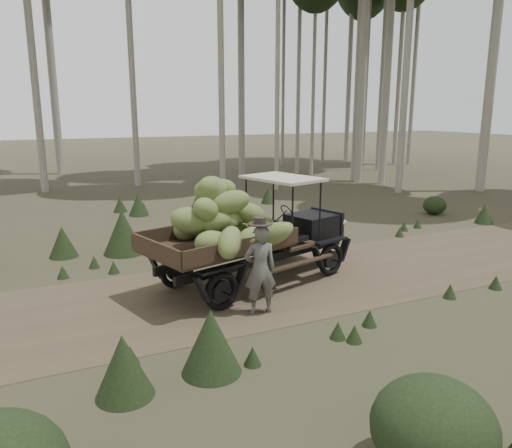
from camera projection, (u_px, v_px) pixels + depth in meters
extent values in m
plane|color=#473D2B|center=(344.00, 274.00, 11.55)|extent=(120.00, 120.00, 0.00)
cube|color=brown|center=(344.00, 273.00, 11.55)|extent=(70.00, 4.00, 0.01)
cube|color=black|center=(311.00, 225.00, 11.92)|extent=(1.22, 1.19, 0.55)
cube|color=black|center=(327.00, 222.00, 12.27)|extent=(0.37, 0.99, 0.62)
cube|color=black|center=(268.00, 231.00, 11.00)|extent=(0.45, 1.37, 0.55)
cube|color=#38281C|center=(217.00, 246.00, 10.13)|extent=(3.19, 2.49, 0.08)
cube|color=#38281C|center=(192.00, 229.00, 10.75)|extent=(2.72, 0.81, 0.32)
cube|color=#38281C|center=(245.00, 246.00, 9.42)|extent=(2.72, 0.81, 0.32)
cube|color=#38281C|center=(155.00, 250.00, 9.20)|extent=(0.54, 1.75, 0.32)
cube|color=beige|center=(283.00, 178.00, 11.02)|extent=(1.57, 1.95, 0.06)
cube|color=black|center=(245.00, 251.00, 11.17)|extent=(4.47, 1.33, 0.18)
cube|color=black|center=(268.00, 258.00, 10.60)|extent=(4.47, 1.33, 0.18)
torus|color=black|center=(282.00, 245.00, 12.52)|extent=(0.77, 0.34, 0.76)
torus|color=black|center=(331.00, 259.00, 11.34)|extent=(0.77, 0.34, 0.76)
torus|color=black|center=(176.00, 271.00, 10.54)|extent=(0.77, 0.34, 0.76)
torus|color=black|center=(221.00, 291.00, 9.36)|extent=(0.77, 0.34, 0.76)
sphere|color=beige|center=(315.00, 217.00, 12.64)|extent=(0.18, 0.18, 0.18)
sphere|color=beige|center=(343.00, 223.00, 11.97)|extent=(0.18, 0.18, 0.18)
ellipsoid|color=#5E713B|center=(240.00, 223.00, 10.94)|extent=(0.69, 0.99, 0.68)
ellipsoid|color=#5E713B|center=(226.00, 212.00, 10.48)|extent=(0.97, 0.77, 0.66)
ellipsoid|color=#5E713B|center=(213.00, 198.00, 10.30)|extent=(0.81, 0.89, 0.39)
ellipsoid|color=#5E713B|center=(212.00, 188.00, 9.82)|extent=(0.93, 0.85, 0.62)
ellipsoid|color=#5E713B|center=(261.00, 228.00, 10.70)|extent=(0.88, 0.83, 0.63)
ellipsoid|color=#5E713B|center=(216.00, 217.00, 10.18)|extent=(0.91, 0.79, 0.57)
ellipsoid|color=#5E713B|center=(218.00, 202.00, 10.07)|extent=(0.47, 0.67, 0.47)
ellipsoid|color=#5E713B|center=(219.00, 189.00, 10.04)|extent=(0.90, 0.89, 0.49)
ellipsoid|color=#5E713B|center=(278.00, 234.00, 10.09)|extent=(0.93, 0.55, 0.61)
ellipsoid|color=#5E713B|center=(229.00, 214.00, 10.44)|extent=(0.82, 1.01, 0.63)
ellipsoid|color=#5E713B|center=(206.00, 210.00, 9.50)|extent=(0.90, 0.92, 0.70)
ellipsoid|color=#5E713B|center=(221.00, 188.00, 10.05)|extent=(0.72, 0.65, 0.38)
ellipsoid|color=#5E713B|center=(211.00, 243.00, 9.24)|extent=(0.71, 0.56, 0.51)
ellipsoid|color=#5E713B|center=(249.00, 213.00, 10.34)|extent=(0.88, 0.54, 0.64)
ellipsoid|color=#5E713B|center=(230.00, 202.00, 9.78)|extent=(0.97, 0.62, 0.63)
ellipsoid|color=#5E713B|center=(216.00, 192.00, 10.06)|extent=(0.84, 0.84, 0.61)
ellipsoid|color=#5E713B|center=(197.00, 227.00, 10.52)|extent=(0.93, 0.46, 0.61)
ellipsoid|color=#5E713B|center=(225.00, 219.00, 10.02)|extent=(0.53, 0.83, 0.56)
ellipsoid|color=#5E713B|center=(225.00, 199.00, 10.27)|extent=(0.89, 0.84, 0.61)
ellipsoid|color=#5E713B|center=(213.00, 192.00, 9.80)|extent=(0.77, 0.51, 0.63)
ellipsoid|color=#5E713B|center=(185.00, 230.00, 10.47)|extent=(0.86, 0.83, 0.62)
ellipsoid|color=#5E713B|center=(212.00, 221.00, 9.68)|extent=(0.93, 0.59, 0.46)
ellipsoid|color=#5E713B|center=(230.00, 201.00, 10.09)|extent=(0.71, 0.97, 0.60)
ellipsoid|color=#5E713B|center=(209.00, 190.00, 9.80)|extent=(0.72, 0.57, 0.46)
ellipsoid|color=#5E713B|center=(249.00, 237.00, 9.66)|extent=(0.81, 0.66, 0.51)
ellipsoid|color=#5E713B|center=(189.00, 220.00, 9.49)|extent=(0.95, 0.64, 0.69)
ellipsoid|color=#5E713B|center=(224.00, 202.00, 10.29)|extent=(0.73, 0.79, 0.47)
ellipsoid|color=#5E713B|center=(230.00, 242.00, 9.10)|extent=(0.86, 0.97, 0.76)
ellipsoid|color=#5E713B|center=(274.00, 234.00, 9.80)|extent=(0.90, 0.84, 0.70)
imported|color=#53504C|center=(260.00, 270.00, 9.15)|extent=(0.67, 0.49, 1.68)
cylinder|color=#312722|center=(260.00, 224.00, 8.96)|extent=(0.51, 0.51, 0.02)
cylinder|color=#312722|center=(260.00, 221.00, 8.94)|extent=(0.26, 0.26, 0.13)
cylinder|color=#B2AD9E|center=(409.00, 30.00, 21.20)|extent=(0.31, 0.31, 14.04)
cylinder|color=#B2AD9E|center=(315.00, 41.00, 27.30)|extent=(0.20, 0.20, 14.69)
cylinder|color=#B2AD9E|center=(386.00, 2.00, 29.05)|extent=(0.27, 0.27, 19.61)
cylinder|color=#B2AD9E|center=(360.00, 31.00, 24.85)|extent=(0.31, 0.31, 15.08)
cylinder|color=#B2AD9E|center=(47.00, 2.00, 27.40)|extent=(0.36, 0.36, 18.90)
cylinder|color=#B2AD9E|center=(351.00, 20.00, 34.83)|extent=(0.35, 0.35, 19.55)
cylinder|color=#B2AD9E|center=(327.00, 25.00, 32.89)|extent=(0.24, 0.24, 18.32)
cylinder|color=#B2AD9E|center=(418.00, 20.00, 32.58)|extent=(0.28, 0.28, 18.87)
cylinder|color=#B2AD9E|center=(361.00, 45.00, 35.48)|extent=(0.24, 0.24, 16.40)
cylinder|color=#B2AD9E|center=(284.00, 22.00, 31.72)|extent=(0.22, 0.22, 18.30)
cylinder|color=#B2AD9E|center=(370.00, 1.00, 32.81)|extent=(0.28, 0.28, 21.37)
cylinder|color=#B2AD9E|center=(401.00, 38.00, 32.46)|extent=(0.28, 0.28, 16.46)
cone|color=#233319|center=(484.00, 214.00, 16.54)|extent=(0.60, 0.60, 0.67)
cone|color=#233319|center=(211.00, 341.00, 7.11)|extent=(0.88, 0.88, 0.97)
cone|color=#233319|center=(138.00, 205.00, 17.77)|extent=(0.71, 0.71, 0.79)
cone|color=#233319|center=(228.00, 192.00, 19.57)|extent=(1.01, 1.01, 1.12)
cone|color=#233319|center=(123.00, 366.00, 6.53)|extent=(0.78, 0.78, 0.87)
cone|color=#233319|center=(123.00, 232.00, 13.03)|extent=(1.06, 1.06, 1.17)
cone|color=#233319|center=(120.00, 204.00, 18.41)|extent=(0.52, 0.52, 0.57)
ellipsoid|color=#233319|center=(433.00, 428.00, 5.11)|extent=(1.29, 1.29, 1.03)
cone|color=#233319|center=(63.00, 242.00, 12.76)|extent=(0.73, 0.73, 0.81)
ellipsoid|color=#233319|center=(435.00, 205.00, 17.97)|extent=(0.82, 0.82, 0.65)
cone|color=#233319|center=(144.00, 208.00, 18.13)|extent=(0.37, 0.37, 0.41)
cone|color=#233319|center=(204.00, 196.00, 18.15)|extent=(1.13, 1.13, 1.26)
cone|color=#233319|center=(217.00, 221.00, 15.47)|extent=(0.57, 0.57, 0.63)
cone|color=#233319|center=(268.00, 195.00, 20.11)|extent=(0.58, 0.58, 0.65)
cone|color=#233319|center=(450.00, 291.00, 10.01)|extent=(0.27, 0.27, 0.30)
cone|color=#233319|center=(404.00, 226.00, 15.56)|extent=(0.27, 0.27, 0.30)
cone|color=#233319|center=(370.00, 318.00, 8.72)|extent=(0.27, 0.27, 0.30)
cone|color=#233319|center=(223.00, 248.00, 13.16)|extent=(0.27, 0.27, 0.30)
cone|color=#233319|center=(338.00, 330.00, 8.24)|extent=(0.27, 0.27, 0.30)
cone|color=#233319|center=(239.00, 250.00, 12.91)|extent=(0.27, 0.27, 0.30)
cone|color=#233319|center=(354.00, 333.00, 8.12)|extent=(0.27, 0.27, 0.30)
cone|color=#233319|center=(94.00, 262.00, 11.92)|extent=(0.27, 0.27, 0.30)
cone|color=#233319|center=(253.00, 356.00, 7.39)|extent=(0.27, 0.27, 0.30)
cone|color=#233319|center=(130.00, 355.00, 7.40)|extent=(0.27, 0.27, 0.30)
cone|color=#233319|center=(418.00, 223.00, 15.93)|extent=(0.27, 0.27, 0.30)
cone|color=#233319|center=(186.00, 259.00, 12.12)|extent=(0.27, 0.27, 0.30)
cone|color=#233319|center=(63.00, 272.00, 11.19)|extent=(0.27, 0.27, 0.30)
cone|color=#233319|center=(496.00, 282.00, 10.53)|extent=(0.27, 0.27, 0.30)
cone|color=#233319|center=(114.00, 267.00, 11.54)|extent=(0.27, 0.27, 0.30)
cone|color=#233319|center=(400.00, 232.00, 14.85)|extent=(0.27, 0.27, 0.30)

